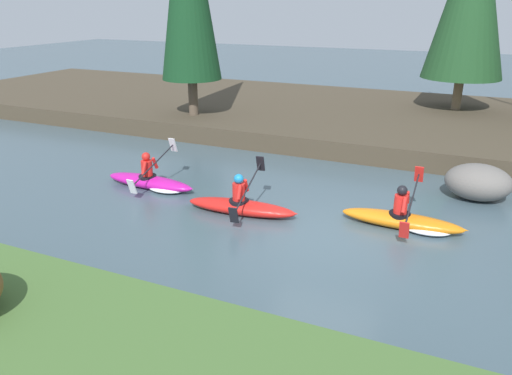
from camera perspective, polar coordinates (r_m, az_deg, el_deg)
The scene contains 6 objects.
ground_plane at distance 11.07m, azimuth 7.55°, elevation -5.42°, with size 90.00×90.00×0.00m, color #425660.
riverbank_far at distance 20.83m, azimuth 16.24°, elevation 7.31°, with size 44.00×10.56×0.65m.
kayaker_lead at distance 11.71m, azimuth 16.84°, elevation -3.60°, with size 2.77×2.06×1.20m.
kayaker_middle at distance 11.95m, azimuth -1.63°, elevation -2.05°, with size 2.79×2.07×1.20m.
kayaker_trailing at distance 13.86m, azimuth -11.70°, elevation 0.66°, with size 2.77×2.06×1.20m.
boulder_midstream at distance 13.97m, azimuth 24.06°, elevation 0.57°, with size 1.64×1.29×0.93m.
Camera 1 is at (2.72, -9.59, 4.82)m, focal length 35.00 mm.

